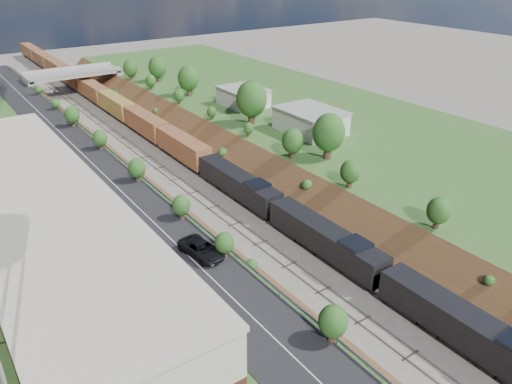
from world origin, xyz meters
name	(u,v)px	position (x,y,z in m)	size (l,w,h in m)	color
ground	(480,382)	(0.00, 0.00, 0.00)	(400.00, 400.00, 0.00)	#6B665B
platform_right	(319,124)	(33.00, 60.00, 2.50)	(44.00, 180.00, 5.00)	#356127
embankment_left	(122,185)	(-11.00, 60.00, 0.00)	(7.07, 180.00, 7.07)	brown
embankment_right	(232,157)	(11.00, 60.00, 0.00)	(7.07, 180.00, 7.07)	brown
rail_left_track	(167,173)	(-2.60, 60.00, 0.09)	(1.58, 180.00, 0.18)	gray
rail_right_track	(193,166)	(2.60, 60.00, 0.09)	(1.58, 180.00, 0.18)	gray
road	(92,163)	(-15.50, 60.00, 5.05)	(8.00, 180.00, 0.10)	black
guardrail	(116,155)	(-11.40, 59.80, 5.55)	(0.10, 171.00, 0.70)	#99999E
commercial_building	(41,221)	(-28.00, 38.00, 8.51)	(14.30, 62.30, 7.00)	brown
overpass	(73,78)	(0.00, 122.00, 4.92)	(24.50, 8.30, 7.40)	gray
white_building_near	(310,121)	(23.50, 52.00, 7.00)	(9.00, 12.00, 4.00)	silver
white_building_far	(243,97)	(23.00, 74.00, 6.80)	(8.00, 10.00, 3.60)	silver
tree_right_large	(329,133)	(17.00, 40.00, 9.38)	(5.25, 5.25, 7.61)	#473323
tree_left_crest	(251,259)	(-11.80, 20.00, 7.04)	(2.45, 2.45, 3.55)	#473323
freight_train	(118,106)	(2.60, 96.76, 2.75)	(3.25, 199.29, 4.80)	black
suv	(202,249)	(-14.21, 26.15, 5.95)	(2.81, 6.09, 1.69)	black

